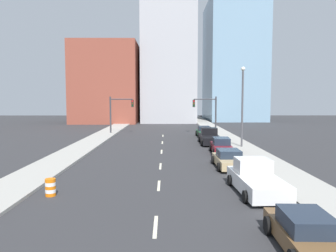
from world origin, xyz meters
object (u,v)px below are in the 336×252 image
(sedan_maroon, at_px, (221,146))
(pickup_truck_black, at_px, (210,137))
(traffic_barrel, at_px, (50,187))
(traffic_signal_left, at_px, (117,110))
(sedan_brown, at_px, (306,234))
(traffic_signal_right, at_px, (209,110))
(sedan_tan, at_px, (229,159))
(sedan_green, at_px, (204,132))
(street_lamp, at_px, (242,101))
(pickup_truck_white, at_px, (256,179))

(sedan_maroon, relative_size, pickup_truck_black, 0.82)
(traffic_barrel, xyz_separation_m, pickup_truck_black, (11.41, 20.69, 0.27))
(traffic_signal_left, distance_m, sedan_brown, 40.19)
(traffic_signal_left, xyz_separation_m, traffic_signal_right, (13.74, 0.00, 0.00))
(traffic_barrel, bearing_deg, traffic_signal_left, 91.83)
(traffic_signal_left, bearing_deg, sedan_maroon, -54.89)
(traffic_signal_right, relative_size, sedan_tan, 1.22)
(traffic_signal_right, distance_m, sedan_maroon, 18.21)
(traffic_signal_right, relative_size, sedan_maroon, 1.16)
(pickup_truck_black, bearing_deg, sedan_brown, -89.56)
(sedan_brown, bearing_deg, traffic_signal_left, 109.51)
(sedan_brown, distance_m, pickup_truck_black, 27.24)
(sedan_green, bearing_deg, sedan_maroon, -91.15)
(traffic_signal_left, distance_m, sedan_tan, 27.38)
(sedan_maroon, xyz_separation_m, pickup_truck_black, (-0.19, 6.97, 0.05))
(traffic_signal_left, distance_m, street_lamp, 21.16)
(sedan_green, bearing_deg, street_lamp, -76.20)
(street_lamp, distance_m, pickup_truck_white, 17.42)
(traffic_signal_left, relative_size, traffic_signal_right, 1.00)
(sedan_brown, xyz_separation_m, pickup_truck_white, (0.23, 7.14, 0.12))
(traffic_signal_left, relative_size, sedan_green, 1.27)
(pickup_truck_white, distance_m, sedan_green, 27.05)
(sedan_tan, distance_m, sedan_maroon, 6.46)
(sedan_tan, xyz_separation_m, sedan_green, (0.48, 20.36, 0.04))
(sedan_brown, xyz_separation_m, pickup_truck_black, (0.31, 27.23, 0.12))
(pickup_truck_white, bearing_deg, traffic_barrel, -179.14)
(pickup_truck_black, bearing_deg, traffic_signal_right, 84.22)
(traffic_signal_left, relative_size, pickup_truck_white, 1.02)
(street_lamp, xyz_separation_m, sedan_tan, (-3.30, -9.93, -4.34))
(pickup_truck_black, xyz_separation_m, sedan_green, (0.16, 6.95, -0.07))
(pickup_truck_white, height_order, pickup_truck_black, pickup_truck_black)
(sedan_tan, bearing_deg, pickup_truck_white, -88.43)
(traffic_signal_right, height_order, sedan_green, traffic_signal_right)
(traffic_signal_right, distance_m, traffic_barrel, 34.27)
(sedan_tan, height_order, pickup_truck_black, pickup_truck_black)
(traffic_signal_left, relative_size, pickup_truck_black, 0.96)
(traffic_signal_right, relative_size, sedan_brown, 1.22)
(traffic_barrel, relative_size, sedan_maroon, 0.20)
(sedan_tan, distance_m, sedan_green, 20.36)
(pickup_truck_white, distance_m, sedan_tan, 6.69)
(traffic_signal_right, height_order, sedan_maroon, traffic_signal_right)
(traffic_signal_left, bearing_deg, traffic_barrel, -88.17)
(traffic_barrel, bearing_deg, sedan_maroon, 49.78)
(traffic_signal_right, height_order, pickup_truck_black, traffic_signal_right)
(pickup_truck_black, bearing_deg, street_lamp, -48.41)
(sedan_brown, height_order, sedan_green, sedan_green)
(pickup_truck_black, bearing_deg, traffic_signal_left, 139.64)
(pickup_truck_white, relative_size, sedan_green, 1.25)
(traffic_signal_right, xyz_separation_m, street_lamp, (1.65, -14.45, 1.38))
(traffic_barrel, relative_size, pickup_truck_white, 0.17)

